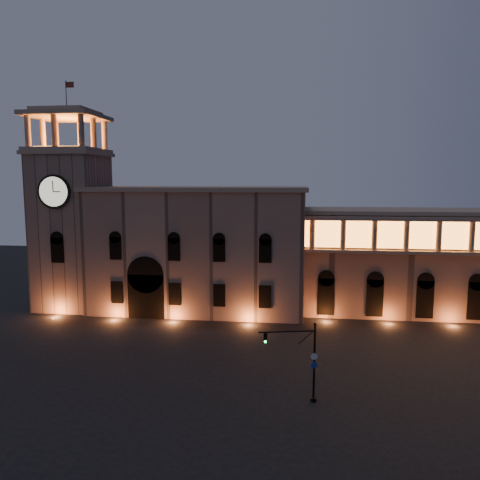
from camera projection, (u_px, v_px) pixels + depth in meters
The scene contains 5 objects.
ground at pixel (173, 368), 46.37m from camera, with size 160.00×160.00×0.00m, color black.
government_building at pixel (198, 249), 67.10m from camera, with size 30.80×12.80×17.60m.
clock_tower at pixel (72, 222), 67.89m from camera, with size 9.80×9.80×32.40m.
colonnade_wing at pixel (441, 261), 65.17m from camera, with size 40.60×11.50×14.50m.
traffic_light at pixel (304, 361), 38.93m from camera, with size 4.90×1.37×6.85m.
Camera 1 is at (11.93, -43.25, 18.53)m, focal length 35.00 mm.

